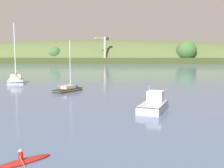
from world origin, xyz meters
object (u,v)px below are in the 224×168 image
at_px(sailboat_near_mooring, 71,90).
at_px(canoe_with_paddler, 21,162).
at_px(dockside_crane, 105,51).
at_px(fishing_boat_moored, 154,105).
at_px(sailboat_far_left, 16,81).

height_order(sailboat_near_mooring, canoe_with_paddler, sailboat_near_mooring).
height_order(dockside_crane, canoe_with_paddler, dockside_crane).
bearing_deg(fishing_boat_moored, dockside_crane, 24.27).
relative_size(fishing_boat_moored, canoe_with_paddler, 2.04).
distance_m(fishing_boat_moored, canoe_with_paddler, 19.59).
height_order(fishing_boat_moored, canoe_with_paddler, fishing_boat_moored).
xyz_separation_m(sailboat_near_mooring, canoe_with_paddler, (2.42, -33.57, -0.04)).
height_order(dockside_crane, sailboat_near_mooring, dockside_crane).
distance_m(sailboat_near_mooring, canoe_with_paddler, 33.65).
xyz_separation_m(sailboat_far_left, canoe_with_paddler, (17.90, -48.01, -0.30)).
xyz_separation_m(dockside_crane, canoe_with_paddler, (2.21, -194.51, -9.73)).
relative_size(dockside_crane, sailboat_near_mooring, 2.00).
bearing_deg(dockside_crane, sailboat_far_left, 40.83).
bearing_deg(sailboat_near_mooring, fishing_boat_moored, -112.11).
distance_m(dockside_crane, sailboat_near_mooring, 161.24).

